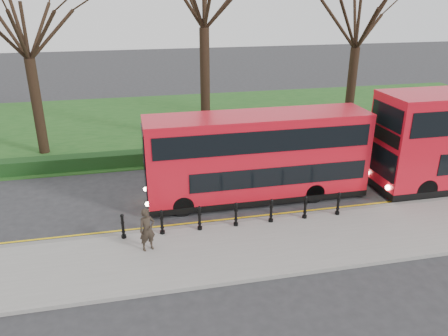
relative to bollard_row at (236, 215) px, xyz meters
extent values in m
plane|color=#28282B|center=(-1.23, 1.35, -0.65)|extent=(120.00, 120.00, 0.00)
cube|color=gray|center=(-1.23, -1.65, -0.58)|extent=(60.00, 4.00, 0.15)
cube|color=slate|center=(-1.23, 0.35, -0.58)|extent=(60.00, 0.25, 0.16)
cube|color=#1A4818|center=(-1.23, 16.35, -0.62)|extent=(60.00, 18.00, 0.06)
cube|color=black|center=(-1.23, 8.15, -0.25)|extent=(60.00, 0.90, 0.80)
cube|color=yellow|center=(-1.23, 0.65, -0.64)|extent=(60.00, 0.10, 0.01)
cube|color=yellow|center=(-1.23, 0.85, -0.64)|extent=(60.00, 0.10, 0.01)
cylinder|color=black|center=(-9.23, 11.35, 2.19)|extent=(0.60, 0.60, 5.69)
cylinder|color=black|center=(0.77, 11.35, 2.93)|extent=(0.60, 0.60, 7.17)
cylinder|color=black|center=(10.77, 11.35, 2.23)|extent=(0.60, 0.60, 5.77)
cylinder|color=black|center=(-4.56, 0.00, 0.00)|extent=(0.15, 0.15, 1.00)
cylinder|color=black|center=(-3.04, 0.00, 0.00)|extent=(0.15, 0.15, 1.00)
cylinder|color=black|center=(-1.52, 0.00, 0.00)|extent=(0.15, 0.15, 1.00)
cylinder|color=black|center=(0.00, 0.00, 0.00)|extent=(0.15, 0.15, 1.00)
cylinder|color=black|center=(1.52, 0.00, 0.00)|extent=(0.15, 0.15, 1.00)
cylinder|color=black|center=(3.04, 0.00, 0.00)|extent=(0.15, 0.15, 1.00)
cylinder|color=black|center=(4.56, 0.00, 0.00)|extent=(0.15, 0.15, 1.00)
cube|color=red|center=(1.64, 2.64, 1.56)|extent=(10.23, 2.32, 3.77)
cube|color=black|center=(1.64, 2.64, -0.37)|extent=(10.25, 2.34, 0.28)
cube|color=black|center=(2.39, 1.47, 0.88)|extent=(8.18, 0.04, 0.88)
cube|color=black|center=(1.64, 1.47, 2.56)|extent=(9.67, 0.04, 0.98)
cube|color=black|center=(-3.49, 2.64, 1.86)|extent=(0.06, 2.05, 0.51)
cylinder|color=black|center=(-1.98, 1.62, -0.19)|extent=(0.93, 0.28, 0.93)
cylinder|color=black|center=(-1.98, 3.66, -0.19)|extent=(0.93, 0.28, 0.93)
cylinder|color=black|center=(4.15, 1.62, -0.19)|extent=(0.93, 0.28, 0.93)
cylinder|color=black|center=(4.15, 3.66, -0.19)|extent=(0.93, 0.28, 0.93)
cube|color=black|center=(7.54, 1.87, 2.31)|extent=(0.06, 2.42, 0.60)
cylinder|color=black|center=(9.31, 0.67, -0.10)|extent=(1.10, 0.33, 1.10)
cylinder|color=black|center=(9.31, 3.08, -0.10)|extent=(1.10, 0.33, 1.10)
imported|color=#2D241C|center=(-3.65, -1.04, 0.34)|extent=(0.71, 0.57, 1.68)
camera|label=1|loc=(-3.89, -15.43, 8.57)|focal=35.00mm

